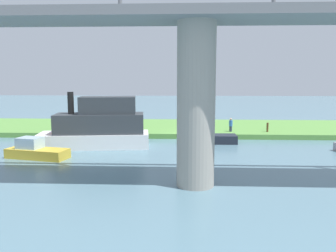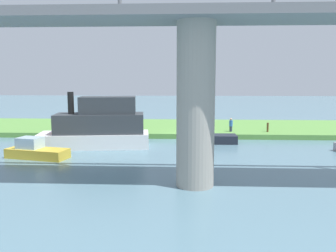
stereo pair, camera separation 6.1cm
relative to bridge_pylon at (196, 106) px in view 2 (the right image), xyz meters
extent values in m
plane|color=slate|center=(0.01, -14.77, -4.52)|extent=(160.00, 160.00, 0.00)
cube|color=#5B9342|center=(0.01, -20.77, -4.27)|extent=(80.00, 12.00, 0.50)
cylinder|color=#9E998E|center=(0.00, 0.00, 0.00)|extent=(2.10, 2.10, 9.04)
cube|color=slate|center=(0.00, 0.00, 4.77)|extent=(62.31, 4.00, 0.50)
cylinder|color=#2D334C|center=(-4.13, -16.64, -3.74)|extent=(0.29, 0.29, 0.55)
cylinder|color=blue|center=(-4.13, -16.64, -3.17)|extent=(0.45, 0.45, 0.60)
sphere|color=tan|center=(-4.13, -16.64, -2.75)|extent=(0.24, 0.24, 0.24)
cylinder|color=brown|center=(-7.87, -16.59, -3.55)|extent=(0.20, 0.20, 0.94)
cube|color=white|center=(8.48, -10.47, -3.89)|extent=(9.74, 4.28, 1.26)
cube|color=#33383D|center=(7.96, -10.53, -2.42)|extent=(7.83, 3.74, 1.68)
cube|color=#33383D|center=(7.24, -10.62, -0.85)|extent=(4.97, 2.95, 1.47)
cylinder|color=black|center=(10.35, -10.24, -0.64)|extent=(0.52, 0.52, 1.88)
cube|color=#D84C2D|center=(10.98, -10.16, -2.79)|extent=(1.90, 2.08, 0.94)
cube|color=#1E232D|center=(-1.71, -12.87, -4.13)|extent=(4.97, 1.82, 0.77)
cube|color=silver|center=(-1.05, -12.86, -3.31)|extent=(1.80, 1.43, 0.88)
cube|color=gold|center=(11.68, -6.12, -4.15)|extent=(4.93, 2.67, 0.73)
cube|color=silver|center=(12.29, -6.26, -3.37)|extent=(1.94, 1.67, 0.83)
camera|label=1|loc=(0.64, 19.11, 1.56)|focal=37.32mm
camera|label=2|loc=(0.58, 19.11, 1.56)|focal=37.32mm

